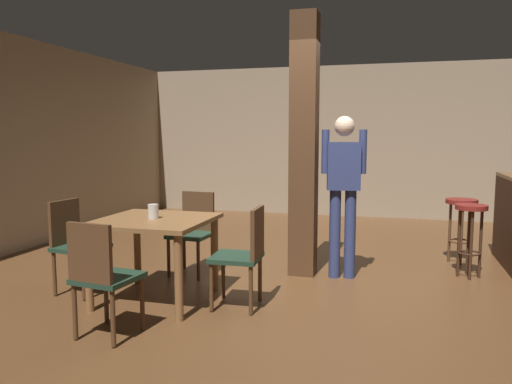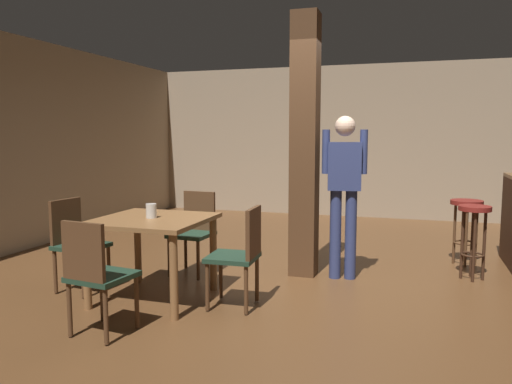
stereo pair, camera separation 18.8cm
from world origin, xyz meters
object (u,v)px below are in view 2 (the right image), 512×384
Objects in this scene: chair_west at (75,240)px; bar_stool_near at (474,225)px; dining_table at (153,231)px; standing_person at (344,185)px; bar_stool_mid at (466,216)px; napkin_cup at (151,211)px; chair_east at (241,251)px; chair_south at (95,272)px; chair_north at (195,228)px.

chair_west reaches higher than bar_stool_near.
bar_stool_near is (2.89, 1.59, -0.06)m from dining_table.
bar_stool_mid is (1.29, 1.02, -0.42)m from standing_person.
chair_east is at bearing 2.49° from napkin_cup.
bar_stool_mid is (3.73, 2.24, 0.07)m from chair_west.
dining_table is 0.57× the size of standing_person.
chair_east is 0.92m from napkin_cup.
standing_person is (1.59, 1.23, 0.17)m from napkin_cup.
napkin_cup is at bearing 92.12° from chair_south.
chair_north is at bearing 46.68° from chair_west.
chair_east is 6.76× the size of napkin_cup.
chair_east is 1.71m from chair_west.
standing_person reaches higher than chair_north.
napkin_cup is at bearing -141.63° from dining_table.
chair_south is 3.81m from bar_stool_near.
chair_north is at bearing 90.22° from dining_table.
chair_south is 1.27m from chair_west.
chair_south is 1.83m from chair_north.
standing_person is 1.70m from bar_stool_mid.
dining_table is 1.10× the size of chair_west.
chair_east is 1.00× the size of chair_west.
bar_stool_mid is at bearing 37.98° from napkin_cup.
dining_table is at bearing -151.15° from bar_stool_near.
chair_south is 1.00× the size of chair_east.
chair_north is at bearing -166.79° from bar_stool_near.
chair_north is (-0.00, 0.91, -0.14)m from dining_table.
chair_south is 1.00× the size of chair_west.
dining_table is at bearing 91.53° from chair_south.
napkin_cup reaches higher than dining_table.
napkin_cup reaches higher than bar_stool_near.
standing_person is (1.55, 2.13, 0.50)m from chair_south.
napkin_cup is at bearing -142.02° from bar_stool_mid.
chair_south and chair_north have the same top height.
bar_stool_mid is at bearing 24.80° from chair_north.
dining_table is 0.19m from napkin_cup.
chair_west is at bearing -179.17° from chair_east.
chair_north is 1.00× the size of chair_west.
napkin_cup is (-0.01, -0.01, 0.19)m from dining_table.
chair_north is 1.23m from chair_east.
chair_north reaches higher than bar_stool_mid.
chair_west is 2.77m from standing_person.
chair_west is at bearing 179.16° from napkin_cup.
napkin_cup is (-0.03, 0.91, 0.33)m from chair_south.
standing_person is (2.44, 1.21, 0.50)m from chair_west.
chair_south is (0.02, -0.91, -0.14)m from dining_table.
chair_east is at bearing -132.46° from bar_stool_mid.
chair_north reaches higher than dining_table.
dining_table is 2.02m from standing_person.
chair_south reaches higher than napkin_cup.
bar_stool_near is (2.04, 1.56, 0.07)m from chair_east.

